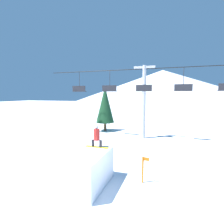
{
  "coord_description": "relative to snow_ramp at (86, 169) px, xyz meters",
  "views": [
    {
      "loc": [
        3.64,
        -7.59,
        5.1
      ],
      "look_at": [
        -0.74,
        5.47,
        3.71
      ],
      "focal_mm": 28.0,
      "sensor_mm": 36.0,
      "label": 1
    }
  ],
  "objects": [
    {
      "name": "ground_plane",
      "position": [
        0.74,
        -0.83,
        -0.95
      ],
      "size": [
        220.0,
        220.0,
        0.0
      ],
      "primitive_type": "plane",
      "color": "white"
    },
    {
      "name": "mountain_ridge",
      "position": [
        0.74,
        72.86,
        6.92
      ],
      "size": [
        88.66,
        88.66,
        15.74
      ],
      "color": "silver",
      "rests_on": "ground_plane"
    },
    {
      "name": "snow_ramp",
      "position": [
        0.0,
        0.0,
        0.0
      ],
      "size": [
        2.23,
        3.29,
        1.91
      ],
      "color": "white",
      "rests_on": "ground_plane"
    },
    {
      "name": "snowboarder",
      "position": [
        0.23,
        1.06,
        1.61
      ],
      "size": [
        1.46,
        0.36,
        1.33
      ],
      "color": "yellow",
      "rests_on": "snow_ramp"
    },
    {
      "name": "chairlift",
      "position": [
        1.47,
        11.72,
        4.16
      ],
      "size": [
        24.35,
        0.44,
        8.36
      ],
      "color": "#B2B2B7",
      "rests_on": "ground_plane"
    },
    {
      "name": "pine_tree_near",
      "position": [
        -4.23,
        14.21,
        2.76
      ],
      "size": [
        2.49,
        2.49,
        6.26
      ],
      "color": "#4C3823",
      "rests_on": "ground_plane"
    },
    {
      "name": "trail_marker",
      "position": [
        3.0,
        1.31,
        -0.12
      ],
      "size": [
        0.41,
        0.1,
        1.55
      ],
      "color": "orange",
      "rests_on": "ground_plane"
    }
  ]
}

